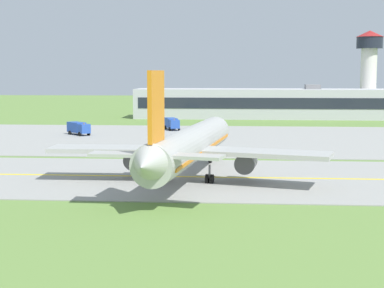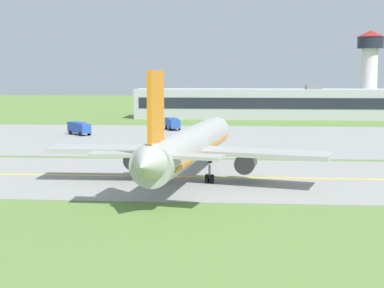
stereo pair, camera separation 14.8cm
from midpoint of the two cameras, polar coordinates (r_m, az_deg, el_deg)
The scene contains 9 objects.
ground_plane at distance 71.57m, azimuth -2.62°, elevation -3.20°, with size 500.00×500.00×0.00m, color olive.
taxiway_strip at distance 71.56m, azimuth -2.62°, elevation -3.16°, with size 240.00×28.00×0.10m, color gray.
apron_pad at distance 112.62m, azimuth 5.09°, elevation 0.50°, with size 140.00×52.00×0.10m, color gray.
taxiway_centreline at distance 71.55m, azimuth -2.62°, elevation -3.12°, with size 220.00×0.60×0.01m, color yellow.
airplane_lead at distance 68.62m, azimuth -0.15°, elevation -0.14°, with size 32.24×39.63×12.70m.
service_truck_baggage at distance 129.23m, azimuth -1.84°, elevation 2.01°, with size 3.96×6.34×2.60m.
service_truck_fuel at distance 120.65m, azimuth -10.73°, elevation 1.54°, with size 5.67×5.72×2.60m.
terminal_building at distance 164.21m, azimuth 6.77°, elevation 3.87°, with size 68.90×12.75×9.20m.
control_tower at distance 174.86m, azimuth 16.68°, elevation 7.30°, with size 7.60×7.60×24.08m.
Camera 2 is at (8.85, -69.91, 12.53)m, focal length 55.66 mm.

